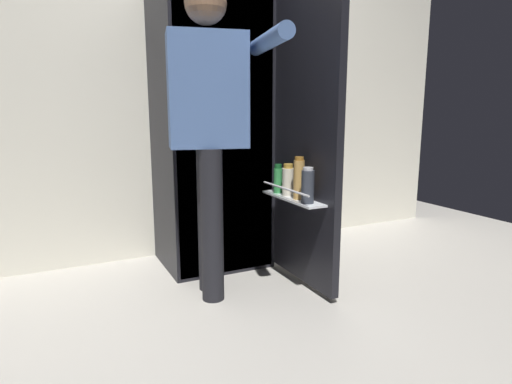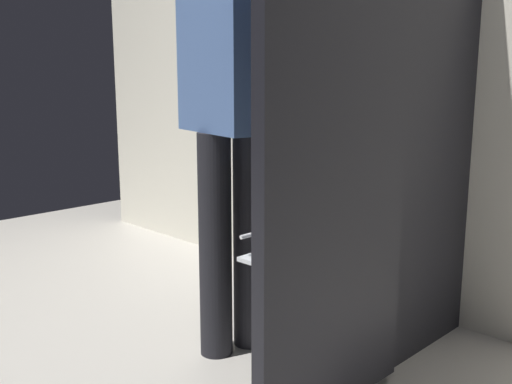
{
  "view_description": "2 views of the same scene",
  "coord_description": "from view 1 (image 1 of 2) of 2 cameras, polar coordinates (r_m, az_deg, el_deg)",
  "views": [
    {
      "loc": [
        -0.97,
        -2.13,
        1.02
      ],
      "look_at": [
        0.02,
        -0.1,
        0.59
      ],
      "focal_mm": 30.08,
      "sensor_mm": 36.0,
      "label": 1
    },
    {
      "loc": [
        1.35,
        -1.4,
        1.03
      ],
      "look_at": [
        0.01,
        -0.05,
        0.65
      ],
      "focal_mm": 41.51,
      "sensor_mm": 36.0,
      "label": 2
    }
  ],
  "objects": [
    {
      "name": "ground_plane",
      "position": [
        2.55,
        -1.49,
        -12.79
      ],
      "size": [
        5.65,
        5.65,
        0.0
      ],
      "primitive_type": "plane",
      "color": "#B7B2A8"
    },
    {
      "name": "person",
      "position": [
        2.29,
        -6.15,
        9.98
      ],
      "size": [
        0.54,
        0.77,
        1.65
      ],
      "color": "black",
      "rests_on": "ground_plane"
    },
    {
      "name": "kitchen_wall",
      "position": [
        3.16,
        -8.44,
        14.97
      ],
      "size": [
        4.4,
        0.1,
        2.51
      ],
      "primitive_type": "cube",
      "color": "silver",
      "rests_on": "ground_plane"
    },
    {
      "name": "refrigerator",
      "position": [
        2.8,
        -5.29,
        7.84
      ],
      "size": [
        0.7,
        1.21,
        1.76
      ],
      "color": "black",
      "rests_on": "ground_plane"
    }
  ]
}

